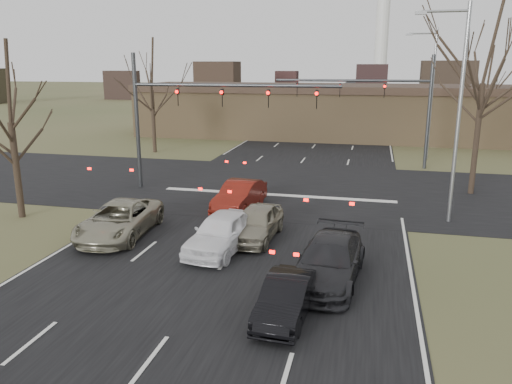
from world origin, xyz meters
The scene contains 18 objects.
ground centered at (0.00, 0.00, 0.00)m, with size 360.00×360.00×0.00m, color #434C28.
road_main centered at (0.00, 60.00, 0.01)m, with size 14.00×300.00×0.02m, color black.
road_cross centered at (0.00, 15.00, 0.01)m, with size 200.00×14.00×0.02m, color black.
building centered at (2.00, 38.00, 2.67)m, with size 42.40×10.40×5.30m.
mast_arm_near centered at (-5.23, 13.00, 5.07)m, with size 12.12×0.24×8.00m.
mast_arm_far centered at (6.18, 23.00, 5.02)m, with size 11.12×0.24×8.00m.
streetlight_right_near centered at (8.82, 10.00, 5.59)m, with size 2.34×0.25×10.00m.
streetlight_right_far centered at (9.32, 27.00, 5.59)m, with size 2.34×0.25×10.00m.
tree_right_near centered at (11.00, 16.00, 8.90)m, with size 6.90×6.90×11.50m.
tree_left_near centered at (-11.50, 6.00, 6.57)m, with size 5.10×5.10×8.50m.
tree_left_far centered at (-13.00, 25.00, 7.34)m, with size 5.70×5.70×9.50m.
tree_right_far centered at (15.00, 35.00, 6.96)m, with size 5.40×5.40×9.00m.
car_silver_suv centered at (-5.37, 4.54, 0.74)m, with size 2.47×5.35×1.49m, color gray.
car_white_sedan centered at (-0.50, 3.89, 0.78)m, with size 1.84×4.57×1.56m, color white.
car_black_hatch centered at (3.00, -0.94, 0.62)m, with size 1.30×3.74×1.23m, color black.
car_charcoal_sedan centered at (4.00, 1.91, 0.75)m, with size 2.11×5.18×1.50m, color black.
car_red_ahead centered at (-1.31, 9.69, 0.74)m, with size 1.57×4.50×1.48m, color #63160E.
car_silver_ahead centered at (0.56, 5.54, 0.73)m, with size 1.72×4.28×1.46m, color gray.
Camera 1 is at (5.23, -14.37, 7.35)m, focal length 35.00 mm.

